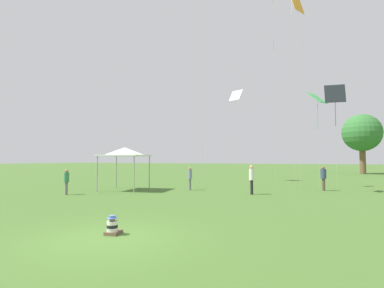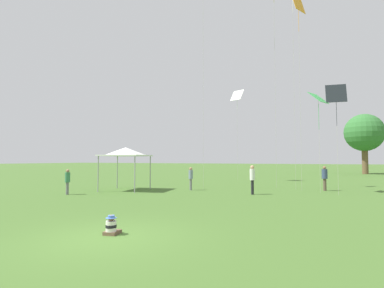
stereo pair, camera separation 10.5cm
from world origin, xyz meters
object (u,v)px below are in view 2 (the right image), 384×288
person_standing_1 (68,179)px  kite_5 (336,95)px  person_standing_4 (252,177)px  person_standing_0 (191,176)px  kite_6 (237,97)px  person_standing_6 (325,176)px  kite_7 (318,100)px  distant_tree_1 (364,133)px  canopy_tent (126,152)px  seated_toddler (111,226)px  kite_2 (298,8)px

person_standing_1 → kite_5: bearing=141.9°
person_standing_4 → kite_5: bearing=141.9°
person_standing_0 → kite_6: bearing=-155.6°
kite_6 → person_standing_6: bearing=28.0°
person_standing_0 → kite_6: 12.68m
person_standing_6 → kite_7: (-0.26, -1.44, 5.21)m
person_standing_1 → distant_tree_1: bearing=-179.6°
person_standing_6 → kite_5: 5.81m
person_standing_4 → canopy_tent: size_ratio=0.52×
person_standing_4 → kite_5: size_ratio=0.26×
person_standing_6 → distant_tree_1: size_ratio=0.19×
kite_5 → canopy_tent: bearing=-129.7°
canopy_tent → kite_6: kite_6 is taller
kite_6 → canopy_tent: bearing=-44.8°
kite_5 → distant_tree_1: (4.47, 31.33, -0.04)m
person_standing_6 → person_standing_1: bearing=-178.1°
seated_toddler → kite_2: kite_2 is taller
kite_6 → seated_toddler: bearing=-16.8°
kite_5 → kite_2: bearing=-176.3°
kite_5 → kite_7: 1.42m
person_standing_6 → kite_2: size_ratio=0.12×
seated_toddler → kite_7: 16.67m
person_standing_6 → kite_6: bearing=111.0°
kite_2 → kite_6: (-6.71, 7.44, -4.42)m
person_standing_6 → person_standing_4: bearing=-163.9°
person_standing_4 → kite_2: 12.74m
kite_2 → kite_7: (1.20, -0.53, -6.86)m
kite_2 → kite_6: size_ratio=1.50×
kite_2 → canopy_tent: bearing=-177.4°
kite_7 → distant_tree_1: distant_tree_1 is taller
person_standing_4 → canopy_tent: canopy_tent is taller
kite_2 → kite_7: 6.98m
person_standing_1 → seated_toddler: bearing=81.2°
kite_5 → kite_6: bearing=172.1°
kite_5 → seated_toddler: bearing=-78.0°
kite_6 → kite_7: bearing=21.4°
person_standing_6 → distant_tree_1: (5.27, 28.93, 5.20)m
canopy_tent → kite_5: kite_5 is taller
person_standing_4 → kite_7: bearing=157.2°
seated_toddler → kite_6: 24.25m
person_standing_6 → kite_5: bearing=-102.0°
kite_5 → kite_7: kite_5 is taller
kite_2 → kite_5: size_ratio=2.02×
person_standing_0 → kite_5: (9.58, 1.15, 5.27)m
seated_toddler → distant_tree_1: size_ratio=0.06×
seated_toddler → kite_2: (4.09, 15.15, 12.86)m
person_standing_6 → distant_tree_1: distant_tree_1 is taller
seated_toddler → kite_7: (5.29, 14.62, 6.00)m
kite_2 → kite_7: bearing=-43.7°
canopy_tent → kite_7: size_ratio=0.52×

